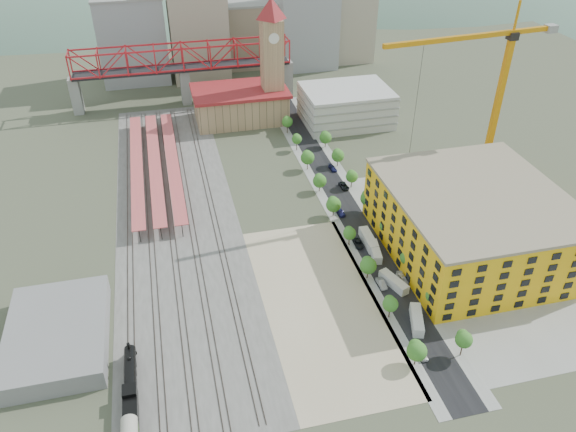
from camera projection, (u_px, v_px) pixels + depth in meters
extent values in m
plane|color=#474C38|center=(304.00, 230.00, 165.56)|extent=(400.00, 400.00, 0.00)
cube|color=#605E59|center=(177.00, 214.00, 172.66)|extent=(36.00, 165.00, 0.06)
cube|color=tan|center=(321.00, 303.00, 139.37)|extent=(28.00, 67.00, 0.06)
cube|color=black|center=(340.00, 197.00, 180.75)|extent=(12.00, 170.00, 0.06)
cube|color=gray|center=(324.00, 199.00, 179.69)|extent=(3.00, 170.00, 0.04)
cube|color=gray|center=(356.00, 195.00, 181.82)|extent=(3.00, 170.00, 0.04)
cube|color=gray|center=(476.00, 248.00, 158.16)|extent=(50.00, 90.00, 0.06)
cube|color=#382B23|center=(127.00, 220.00, 169.74)|extent=(0.12, 160.00, 0.18)
cube|color=#382B23|center=(132.00, 219.00, 170.02)|extent=(0.12, 160.00, 0.18)
cube|color=#382B23|center=(148.00, 217.00, 170.90)|extent=(0.12, 160.00, 0.18)
cube|color=#382B23|center=(152.00, 217.00, 171.18)|extent=(0.12, 160.00, 0.18)
cube|color=#382B23|center=(168.00, 215.00, 172.07)|extent=(0.12, 160.00, 0.18)
cube|color=#382B23|center=(172.00, 214.00, 172.35)|extent=(0.12, 160.00, 0.18)
cube|color=#382B23|center=(187.00, 212.00, 173.23)|extent=(0.12, 160.00, 0.18)
cube|color=#382B23|center=(192.00, 211.00, 173.51)|extent=(0.12, 160.00, 0.18)
cube|color=#382B23|center=(210.00, 209.00, 174.59)|extent=(0.12, 160.00, 0.18)
cube|color=#382B23|center=(214.00, 209.00, 174.87)|extent=(0.12, 160.00, 0.18)
cube|color=#D15650|center=(137.00, 165.00, 190.49)|extent=(4.00, 80.00, 0.25)
cylinder|color=black|center=(137.00, 170.00, 191.60)|extent=(0.24, 0.24, 4.00)
cube|color=#D15650|center=(155.00, 163.00, 191.65)|extent=(4.00, 80.00, 0.25)
cylinder|color=black|center=(155.00, 168.00, 192.77)|extent=(0.24, 0.24, 4.00)
cube|color=#D15650|center=(172.00, 161.00, 192.82)|extent=(4.00, 80.00, 0.25)
cylinder|color=black|center=(173.00, 166.00, 193.94)|extent=(0.24, 0.24, 4.00)
cube|color=tan|center=(240.00, 106.00, 227.37)|extent=(36.00, 22.00, 12.00)
cube|color=maroon|center=(240.00, 91.00, 223.74)|extent=(38.00, 24.00, 1.20)
cube|color=tan|center=(272.00, 71.00, 220.46)|extent=(8.00, 8.00, 40.00)
cylinder|color=white|center=(274.00, 39.00, 209.33)|extent=(4.00, 0.30, 4.00)
cube|color=silver|center=(346.00, 106.00, 225.10)|extent=(34.00, 26.00, 14.00)
cube|color=gray|center=(76.00, 96.00, 232.45)|extent=(4.00, 6.00, 15.00)
cube|color=gray|center=(287.00, 78.00, 249.93)|extent=(4.00, 6.00, 15.00)
cube|color=gray|center=(185.00, 86.00, 241.19)|extent=(4.00, 6.00, 15.00)
cube|color=black|center=(184.00, 68.00, 236.72)|extent=(90.00, 9.00, 1.00)
cube|color=yellow|center=(472.00, 223.00, 152.57)|extent=(44.00, 50.00, 18.00)
cube|color=gray|center=(479.00, 194.00, 147.32)|extent=(44.60, 50.60, 0.80)
cube|color=gray|center=(57.00, 335.00, 127.15)|extent=(22.00, 32.00, 5.00)
cube|color=#9EA0A3|center=(133.00, 39.00, 259.11)|extent=(30.00, 25.00, 38.00)
cube|color=#B2A58C|center=(198.00, 23.00, 256.99)|extent=(26.00, 22.00, 52.00)
cube|color=gray|center=(251.00, 34.00, 280.48)|extent=(24.00, 24.00, 30.00)
cube|color=#9EA0A3|center=(307.00, 4.00, 269.09)|extent=(28.00, 22.00, 60.00)
cube|color=#B2A58C|center=(350.00, 16.00, 282.25)|extent=(22.00, 20.00, 44.00)
cube|color=brown|center=(220.00, 34.00, 286.94)|extent=(20.00, 20.00, 26.00)
ellipsoid|color=#4C6B59|center=(99.00, 117.00, 397.67)|extent=(396.00, 216.00, 180.00)
ellipsoid|color=#4C6B59|center=(266.00, 131.00, 434.39)|extent=(484.00, 264.00, 220.00)
ellipsoid|color=#4C6B59|center=(413.00, 90.00, 445.41)|extent=(418.00, 228.00, 190.00)
cylinder|color=black|center=(130.00, 370.00, 118.83)|extent=(2.54, 12.21, 2.54)
cube|color=black|center=(130.00, 394.00, 113.38)|extent=(2.85, 3.05, 3.26)
cylinder|color=black|center=(129.00, 346.00, 121.91)|extent=(0.71, 0.71, 1.63)
sphere|color=black|center=(129.00, 358.00, 119.73)|extent=(1.02, 1.02, 1.02)
cone|color=black|center=(131.00, 351.00, 125.26)|extent=(2.65, 1.63, 2.65)
cube|color=black|center=(131.00, 415.00, 110.03)|extent=(2.85, 6.11, 2.85)
cube|color=orange|center=(494.00, 119.00, 173.00)|extent=(1.72, 1.72, 48.49)
cube|color=black|center=(513.00, 36.00, 158.85)|extent=(2.69, 2.69, 2.16)
cube|color=orange|center=(451.00, 39.00, 152.67)|extent=(40.88, 5.31, 1.29)
cube|color=orange|center=(532.00, 30.00, 160.01)|extent=(13.00, 2.56, 1.29)
cube|color=gray|center=(551.00, 29.00, 161.90)|extent=(3.48, 3.00, 2.16)
cube|color=orange|center=(517.00, 16.00, 155.84)|extent=(0.54, 0.54, 8.62)
cube|color=silver|center=(417.00, 320.00, 132.76)|extent=(5.32, 9.75, 2.59)
cube|color=silver|center=(394.00, 282.00, 144.19)|extent=(5.32, 9.39, 2.49)
cube|color=silver|center=(375.00, 252.00, 154.91)|extent=(3.90, 9.15, 2.43)
cube|color=silver|center=(368.00, 240.00, 159.12)|extent=(2.92, 10.10, 2.75)
imported|color=silver|center=(422.00, 354.00, 124.80)|extent=(1.81, 4.26, 1.44)
imported|color=#959599|center=(381.00, 284.00, 144.46)|extent=(1.67, 4.61, 1.51)
imported|color=black|center=(358.00, 244.00, 158.87)|extent=(2.58, 5.02, 1.36)
imported|color=#1C1D51|center=(340.00, 212.00, 172.22)|extent=(2.34, 4.96, 1.40)
imported|color=silver|center=(402.00, 279.00, 145.98)|extent=(2.37, 4.88, 1.61)
imported|color=#A8A9AD|center=(401.00, 276.00, 146.97)|extent=(1.80, 4.07, 1.30)
imported|color=black|center=(344.00, 186.00, 185.12)|extent=(2.67, 5.22, 1.41)
imported|color=#1B1E51|center=(333.00, 168.00, 195.26)|extent=(2.30, 4.79, 1.34)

